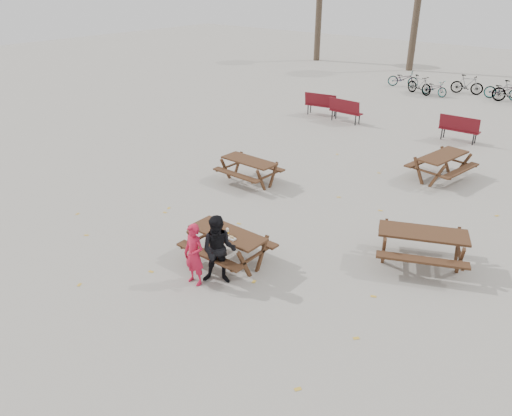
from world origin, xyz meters
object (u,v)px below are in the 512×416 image
Objects in this scene: soda_bottle at (228,232)px; picnic_table_east at (421,248)px; main_picnic_table at (228,240)px; adult at (219,250)px; picnic_table_far at (441,167)px; child at (194,255)px; picnic_table_north at (249,171)px; food_tray at (232,239)px.

soda_bottle reaches higher than picnic_table_east.
adult reaches higher than main_picnic_table.
child is at bearing 177.91° from picnic_table_far.
picnic_table_north is (-6.06, 1.21, -0.03)m from picnic_table_east.
main_picnic_table is at bearing -54.46° from picnic_table_north.
adult is (0.39, -0.69, 0.18)m from main_picnic_table.
child is at bearing -88.84° from main_picnic_table.
adult is at bearing -55.15° from picnic_table_north.
picnic_table_north is (-2.76, 3.99, -0.47)m from soda_bottle.
soda_bottle is at bearing -44.54° from main_picnic_table.
child is 0.78× the size of picnic_table_north.
picnic_table_east is 6.18m from picnic_table_north.
main_picnic_table reaches higher than picnic_table_north.
child is 0.52m from adult.
food_tray is 8.32m from picnic_table_far.
picnic_table_north is at bearing 125.97° from food_tray.
food_tray is at bearing 67.62° from adult.
adult is (0.10, -0.51, -0.02)m from food_tray.
child is 5.64m from picnic_table_north.
soda_bottle is 4.33m from picnic_table_east.
picnic_table_far is (1.80, 9.04, -0.28)m from child.
soda_bottle is 8.27m from picnic_table_far.
food_tray is at bearing 70.39° from child.
main_picnic_table is 1.17× the size of adult.
adult is at bearing -60.42° from main_picnic_table.
child is (0.02, -1.05, 0.10)m from main_picnic_table.
soda_bottle is at bearing -164.36° from picnic_table_east.
main_picnic_table is 10.59× the size of soda_bottle.
food_tray is (0.29, -0.18, 0.21)m from main_picnic_table.
adult is 0.88× the size of picnic_table_north.
food_tray is 5.06m from picnic_table_north.
picnic_table_far is at bearing 77.16° from main_picnic_table.
soda_bottle is 0.09× the size of picnic_table_east.
picnic_table_east is (3.00, 3.38, -0.36)m from adult.
soda_bottle is 0.98m from child.
main_picnic_table is at bearing 147.98° from food_tray.
picnic_table_far is (1.43, 8.68, -0.36)m from adult.
picnic_table_east is (3.30, 2.78, -0.43)m from soda_bottle.
food_tray is 0.52m from adult.
picnic_table_far is (1.73, 8.08, -0.44)m from soda_bottle.
main_picnic_table is at bearing 88.98° from child.
adult reaches higher than child.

